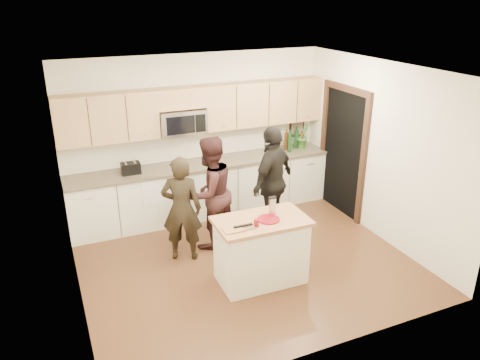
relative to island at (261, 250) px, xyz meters
name	(u,v)px	position (x,y,z in m)	size (l,w,h in m)	color
floor	(244,260)	(0.00, 0.53, -0.45)	(4.50, 4.50, 0.00)	#51311B
room_shell	(245,146)	(0.00, 0.53, 1.28)	(4.52, 4.02, 2.71)	beige
back_cabinetry	(204,188)	(0.00, 2.22, 0.02)	(4.50, 0.66, 0.94)	white
upper_cabinetry	(201,108)	(0.03, 2.37, 1.39)	(4.50, 0.33, 0.75)	tan
microwave	(182,122)	(-0.31, 2.33, 1.20)	(0.76, 0.41, 0.40)	silver
doorway	(343,147)	(2.23, 1.43, 0.70)	(0.06, 1.25, 2.20)	black
framed_picture	(297,126)	(1.95, 2.52, 0.83)	(0.30, 0.03, 0.38)	black
dish_towel	(151,183)	(-0.95, 2.03, 0.35)	(0.34, 0.60, 0.48)	white
island	(261,250)	(0.00, 0.00, 0.00)	(1.21, 0.72, 0.90)	white
red_plate	(268,219)	(0.08, -0.04, 0.45)	(0.29, 0.29, 0.02)	maroon
box_grater	(272,205)	(0.18, 0.06, 0.59)	(0.10, 0.05, 0.24)	silver
drink_glass	(256,223)	(-0.14, -0.14, 0.49)	(0.06, 0.06, 0.09)	maroon
cutting_board	(233,229)	(-0.44, -0.11, 0.46)	(0.25, 0.20, 0.02)	#A87746
tongs	(243,226)	(-0.31, -0.11, 0.47)	(0.25, 0.03, 0.02)	black
knife	(248,228)	(-0.27, -0.18, 0.47)	(0.17, 0.02, 0.01)	silver
toaster	(131,168)	(-1.21, 2.20, 0.57)	(0.29, 0.20, 0.18)	black
bottle_cluster	(290,140)	(1.66, 2.26, 0.67)	(0.59, 0.24, 0.40)	black
orchid	(303,136)	(1.93, 2.25, 0.71)	(0.25, 0.20, 0.45)	#3F7F32
woman_left	(182,209)	(-0.77, 0.96, 0.32)	(0.57, 0.37, 1.55)	black
woman_center	(210,193)	(-0.28, 1.17, 0.40)	(0.83, 0.65, 1.71)	black
woman_right	(273,181)	(0.75, 1.14, 0.43)	(1.03, 0.43, 1.76)	black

